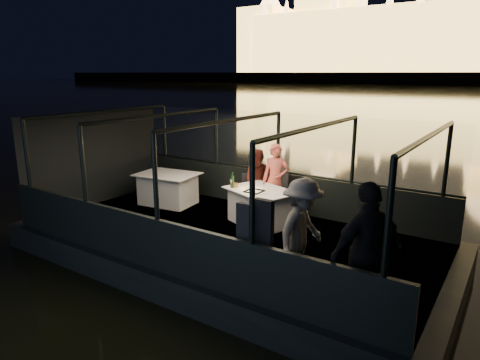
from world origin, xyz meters
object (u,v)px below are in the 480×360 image
Objects in this scene: chair_port_left at (246,194)px; passenger_dark at (367,258)px; chair_port_right at (274,199)px; dining_table_central at (260,207)px; person_woman_coral at (276,183)px; person_man_maroon at (259,180)px; passenger_stripe at (302,232)px; wine_bottle at (232,181)px; dining_table_aft at (168,189)px; coat_stand at (254,236)px.

passenger_dark is (3.72, -2.87, 0.40)m from chair_port_left.
dining_table_central is at bearing -97.26° from chair_port_right.
person_man_maroon is at bearing 155.80° from person_woman_coral.
passenger_stripe is (2.61, -2.49, 0.40)m from chair_port_left.
passenger_stripe is at bearing -76.87° from person_woman_coral.
chair_port_left is 0.83m from wine_bottle.
wine_bottle is (-0.65, -0.71, 0.47)m from chair_port_right.
person_man_maroon is 4.42× the size of wine_bottle.
dining_table_aft is 2.34m from person_man_maroon.
chair_port_right reaches higher than chair_port_left.
passenger_dark is at bearing -67.96° from person_woman_coral.
passenger_dark is at bearing -57.06° from person_man_maroon.
coat_stand is (4.14, -2.61, 0.51)m from dining_table_aft.
passenger_dark reaches higher than person_man_maroon.
person_woman_coral is 3.34m from passenger_stripe.
chair_port_left is 3.82m from coat_stand.
chair_port_right is 0.59× the size of passenger_stripe.
dining_table_central is 0.81m from person_woman_coral.
coat_stand is (2.15, -3.12, 0.45)m from chair_port_left.
passenger_dark reaches higher than person_woman_coral.
passenger_dark is at bearing 9.25° from coat_stand.
dining_table_aft is at bearing -179.75° from dining_table_central.
coat_stand reaches higher than chair_port_right.
coat_stand is at bearing -60.81° from dining_table_central.
chair_port_left is 0.88× the size of chair_port_right.
chair_port_right is 3.48m from coat_stand.
passenger_stripe is (1.92, -1.98, 0.47)m from dining_table_central.
passenger_dark is (2.99, -2.89, 0.40)m from chair_port_right.
passenger_dark is 5.61× the size of wine_bottle.
person_man_maroon is at bearing 18.76° from dining_table_aft.
passenger_dark is (3.03, -2.36, 0.47)m from dining_table_central.
coat_stand is at bearing -68.04° from chair_port_right.
person_woman_coral is at bearing 38.24° from passenger_stripe.
wine_bottle is (0.09, -0.69, 0.47)m from chair_port_left.
wine_bottle is (-0.60, -0.18, 0.53)m from dining_table_central.
chair_port_right is at bearing 47.62° from wine_bottle.
passenger_dark is at bearing -62.43° from chair_port_left.
coat_stand is 1.09× the size of person_man_maroon.
dining_table_aft is 6.19m from passenger_dark.
chair_port_right is at bearing 85.04° from dining_table_central.
chair_port_left is 0.75m from person_woman_coral.
passenger_dark reaches higher than wine_bottle.
person_man_maroon reaches higher than dining_table_aft.
dining_table_aft is at bearing 69.14° from passenger_stripe.
coat_stand is at bearing -75.52° from person_man_maroon.
chair_port_left is at bearing 97.27° from wine_bottle.
person_man_maroon is 4.69m from passenger_dark.
dining_table_aft is 2.06m from chair_port_left.
dining_table_central is at bearing 119.19° from coat_stand.
passenger_dark is (5.71, -2.35, 0.47)m from dining_table_aft.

